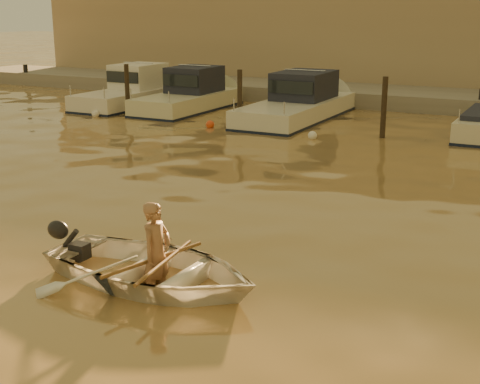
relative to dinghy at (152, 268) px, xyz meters
The scene contains 17 objects.
ground_plane 0.44m from the dinghy, 74.97° to the right, with size 160.00×160.00×0.00m, color olive.
dinghy is the anchor object (origin of this frame).
person 0.28m from the dinghy, ahead, with size 0.60×0.39×1.64m, color #936849.
outboard_motor 1.50m from the dinghy, behind, with size 0.90×0.40×0.70m, color black, non-canonical shape.
oar_port 0.30m from the dinghy, ahead, with size 0.06×0.06×2.10m, color brown.
oar_starboard 0.17m from the dinghy, ahead, with size 0.06×0.06×2.10m, color brown.
moored_boat_0 19.65m from the dinghy, 127.14° to the left, with size 2.13×6.81×1.75m, color white, non-canonical shape.
moored_boat_1 18.05m from the dinghy, 119.82° to the left, with size 2.18×6.51×1.75m, color beige, non-canonical shape.
moored_boat_2 16.19m from the dinghy, 104.60° to the left, with size 2.36×7.87×1.75m, color silver, non-canonical shape.
piling_0 17.03m from the dinghy, 127.71° to the left, with size 0.18×0.18×2.20m, color #2D2319.
piling_1 14.52m from the dinghy, 111.89° to the left, with size 0.18×0.18×2.20m, color #2D2319.
piling_2 13.48m from the dinghy, 90.46° to the left, with size 0.18×0.18×2.20m, color #2D2319.
fender_a 16.90m from the dinghy, 132.04° to the left, with size 0.30×0.30×0.30m, color white.
fender_b 13.96m from the dinghy, 116.05° to the left, with size 0.30×0.30×0.30m, color #E5471A.
fender_c 12.43m from the dinghy, 99.72° to the left, with size 0.30×0.30×0.30m, color white.
quay 21.16m from the dinghy, 89.75° to the left, with size 52.00×4.00×1.00m, color gray.
waterfront_building 26.75m from the dinghy, 89.80° to the left, with size 46.00×7.00×4.80m, color #9E8466.
Camera 1 is at (5.58, -7.66, 4.21)m, focal length 50.00 mm.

